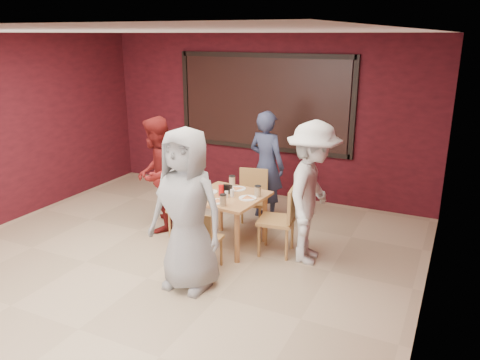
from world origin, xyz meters
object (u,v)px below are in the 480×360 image
at_px(chair_front, 202,237).
at_px(diner_left, 157,175).
at_px(dining_table, 228,201).
at_px(chair_right, 282,216).
at_px(diner_right, 312,193).
at_px(chair_back, 252,195).
at_px(diner_back, 267,166).
at_px(chair_left, 180,204).
at_px(diner_front, 187,210).

height_order(chair_front, diner_left, diner_left).
bearing_deg(chair_front, dining_table, 93.41).
bearing_deg(chair_right, dining_table, -174.04).
distance_m(chair_front, diner_right, 1.46).
bearing_deg(chair_back, diner_left, -152.00).
distance_m(chair_back, diner_left, 1.42).
xyz_separation_m(chair_back, diner_back, (0.04, 0.46, 0.35)).
bearing_deg(diner_left, chair_right, 69.87).
bearing_deg(chair_back, chair_front, -89.26).
bearing_deg(chair_left, dining_table, -0.83).
bearing_deg(diner_left, diner_back, 111.09).
bearing_deg(diner_front, chair_back, 92.56).
relative_size(dining_table, chair_right, 1.08).
bearing_deg(diner_front, diner_back, 91.33).
bearing_deg(dining_table, chair_right, 5.96).
xyz_separation_m(dining_table, diner_right, (1.13, 0.07, 0.26)).
bearing_deg(diner_right, dining_table, 88.58).
relative_size(chair_back, chair_left, 1.06).
bearing_deg(diner_right, chair_back, 54.50).
distance_m(dining_table, chair_left, 0.79).
bearing_deg(chair_left, diner_front, -53.66).
bearing_deg(dining_table, diner_back, 86.93).
distance_m(dining_table, chair_right, 0.77).
bearing_deg(chair_back, diner_back, 85.51).
height_order(chair_back, chair_left, chair_back).
xyz_separation_m(dining_table, diner_front, (0.08, -1.15, 0.29)).
height_order(chair_front, diner_back, diner_back).
distance_m(chair_right, diner_left, 1.97).
bearing_deg(diner_right, chair_left, 86.79).
xyz_separation_m(chair_right, diner_back, (-0.69, 1.10, 0.32)).
distance_m(dining_table, diner_back, 1.20).
distance_m(chair_front, chair_right, 1.12).
bearing_deg(diner_back, chair_left, 68.53).
bearing_deg(chair_front, diner_right, 38.32).
distance_m(chair_front, diner_front, 0.61).
bearing_deg(dining_table, chair_left, 179.17).
xyz_separation_m(chair_left, chair_right, (1.52, 0.07, 0.06)).
relative_size(dining_table, chair_back, 1.13).
bearing_deg(diner_left, chair_left, 61.50).
distance_m(chair_right, diner_back, 1.34).
height_order(diner_front, diner_back, diner_front).
xyz_separation_m(chair_back, diner_left, (-1.22, -0.65, 0.34)).
distance_m(chair_front, diner_left, 1.56).
distance_m(chair_front, chair_back, 1.51).
relative_size(chair_left, diner_back, 0.49).
height_order(diner_front, diner_right, diner_front).
height_order(dining_table, chair_back, chair_back).
height_order(dining_table, chair_front, dining_table).
bearing_deg(diner_right, chair_right, 83.91).
relative_size(chair_right, diner_back, 0.55).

